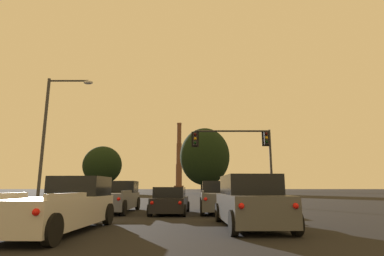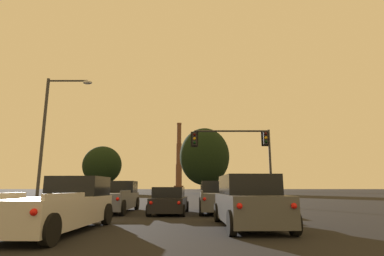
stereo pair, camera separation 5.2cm
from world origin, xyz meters
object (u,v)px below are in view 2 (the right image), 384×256
(suv_right_lane_second, at_px, (250,202))
(traffic_light_overhead_right, at_px, (244,147))
(pickup_truck_left_lane_second, at_px, (61,206))
(pickup_truck_left_lane_front, at_px, (116,198))
(hatchback_center_lane_front, at_px, (171,201))
(smokestack, at_px, (180,163))
(pickup_truck_right_lane_front, at_px, (219,198))
(street_lamp, at_px, (52,127))

(suv_right_lane_second, xyz_separation_m, traffic_light_overhead_right, (1.96, 12.20, 3.68))
(pickup_truck_left_lane_second, height_order, suv_right_lane_second, suv_right_lane_second)
(traffic_light_overhead_right, bearing_deg, pickup_truck_left_lane_front, -148.69)
(hatchback_center_lane_front, bearing_deg, smokestack, 94.80)
(pickup_truck_right_lane_front, distance_m, pickup_truck_left_lane_front, 6.06)
(pickup_truck_left_lane_second, bearing_deg, pickup_truck_left_lane_front, 93.40)
(hatchback_center_lane_front, xyz_separation_m, smokestack, (-6.44, 158.06, 14.73))
(hatchback_center_lane_front, distance_m, smokestack, 158.88)
(pickup_truck_right_lane_front, relative_size, suv_right_lane_second, 1.12)
(smokestack, bearing_deg, pickup_truck_left_lane_front, -88.86)
(pickup_truck_right_lane_front, bearing_deg, suv_right_lane_second, -84.03)
(suv_right_lane_second, bearing_deg, pickup_truck_left_lane_front, 131.77)
(pickup_truck_right_lane_front, height_order, traffic_light_overhead_right, traffic_light_overhead_right)
(hatchback_center_lane_front, bearing_deg, traffic_light_overhead_right, 54.04)
(pickup_truck_left_lane_front, distance_m, street_lamp, 6.71)
(hatchback_center_lane_front, bearing_deg, suv_right_lane_second, -56.99)
(street_lamp, height_order, smokestack, smokestack)
(suv_right_lane_second, distance_m, street_lamp, 14.72)
(pickup_truck_left_lane_front, xyz_separation_m, smokestack, (-3.12, 156.66, 14.60))
(street_lamp, bearing_deg, pickup_truck_left_lane_front, -13.91)
(pickup_truck_left_lane_second, xyz_separation_m, suv_right_lane_second, (6.41, 1.06, 0.09))
(smokestack, bearing_deg, traffic_light_overhead_right, -85.59)
(pickup_truck_left_lane_second, bearing_deg, suv_right_lane_second, 11.34)
(pickup_truck_right_lane_front, xyz_separation_m, pickup_truck_left_lane_second, (-5.86, -7.91, 0.00))
(suv_right_lane_second, bearing_deg, pickup_truck_left_lane_second, -172.27)
(pickup_truck_right_lane_front, xyz_separation_m, traffic_light_overhead_right, (2.51, 5.35, 3.77))
(traffic_light_overhead_right, bearing_deg, street_lamp, -163.26)
(pickup_truck_left_lane_second, height_order, hatchback_center_lane_front, pickup_truck_left_lane_second)
(pickup_truck_left_lane_second, bearing_deg, street_lamp, 120.41)
(pickup_truck_right_lane_front, distance_m, pickup_truck_left_lane_second, 9.84)
(hatchback_center_lane_front, relative_size, suv_right_lane_second, 0.84)
(pickup_truck_left_lane_front, bearing_deg, hatchback_center_lane_front, -23.82)
(suv_right_lane_second, relative_size, smokestack, 0.13)
(pickup_truck_left_lane_front, xyz_separation_m, traffic_light_overhead_right, (8.57, 5.21, 3.77))
(hatchback_center_lane_front, relative_size, street_lamp, 0.48)
(smokestack, bearing_deg, hatchback_center_lane_front, -87.67)
(hatchback_center_lane_front, xyz_separation_m, suv_right_lane_second, (3.29, -5.58, 0.23))
(suv_right_lane_second, xyz_separation_m, street_lamp, (-11.42, 8.17, 4.43))
(pickup_truck_left_lane_front, height_order, street_lamp, street_lamp)
(pickup_truck_left_lane_second, xyz_separation_m, smokestack, (-3.32, 164.71, 14.60))
(smokestack, bearing_deg, street_lamp, -90.62)
(pickup_truck_right_lane_front, distance_m, smokestack, 157.74)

